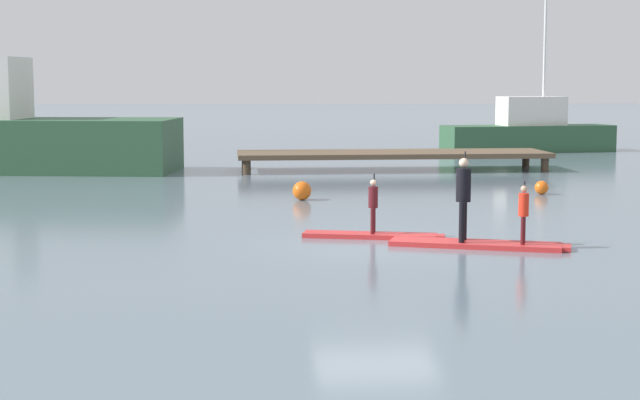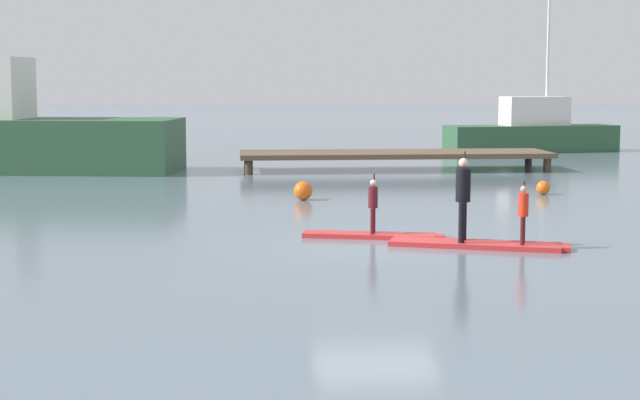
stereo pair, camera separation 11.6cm
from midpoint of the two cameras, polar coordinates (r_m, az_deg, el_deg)
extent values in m
plane|color=slate|center=(20.38, 3.03, -2.61)|extent=(240.00, 240.00, 0.00)
cube|color=red|center=(21.44, 2.65, -2.00)|extent=(2.86, 1.24, 0.10)
cube|color=red|center=(21.33, 6.54, -2.09)|extent=(0.33, 0.44, 0.09)
cylinder|color=#4C1419|center=(21.50, 2.88, -1.12)|extent=(0.08, 0.08, 0.54)
cylinder|color=#4C1419|center=(21.27, 2.81, -1.20)|extent=(0.08, 0.08, 0.54)
cylinder|color=#4C1419|center=(21.32, 2.85, 0.16)|extent=(0.24, 0.24, 0.45)
sphere|color=beige|center=(21.29, 2.86, 0.98)|extent=(0.13, 0.13, 0.13)
cylinder|color=black|center=(21.51, 2.90, -0.17)|extent=(0.03, 0.03, 1.24)
cube|color=black|center=(21.58, 2.89, -1.57)|extent=(0.06, 0.14, 0.18)
cube|color=red|center=(20.51, 8.56, -2.47)|extent=(3.46, 1.89, 0.10)
cube|color=red|center=(20.42, 13.44, -2.63)|extent=(0.41, 0.60, 0.09)
cylinder|color=black|center=(20.64, 7.93, -1.14)|extent=(0.12, 0.12, 0.80)
cylinder|color=black|center=(20.30, 7.82, -1.27)|extent=(0.12, 0.12, 0.80)
cylinder|color=black|center=(20.39, 7.91, 0.83)|extent=(0.38, 0.38, 0.66)
sphere|color=beige|center=(20.34, 7.93, 2.08)|extent=(0.19, 0.19, 0.19)
cylinder|color=black|center=(20.63, 7.96, 0.24)|extent=(0.03, 0.03, 1.79)
cube|color=black|center=(20.73, 7.93, -1.97)|extent=(0.08, 0.14, 0.18)
cylinder|color=#4C1419|center=(20.51, 11.20, -1.61)|extent=(0.08, 0.08, 0.55)
cylinder|color=#4C1419|center=(20.28, 11.16, -1.71)|extent=(0.08, 0.08, 0.55)
cylinder|color=red|center=(20.33, 11.21, -0.26)|extent=(0.26, 0.26, 0.45)
sphere|color=tan|center=(20.29, 11.24, 0.61)|extent=(0.13, 0.13, 0.13)
cylinder|color=black|center=(20.52, 11.23, -0.66)|extent=(0.03, 0.03, 1.22)
cube|color=black|center=(20.59, 11.20, -2.10)|extent=(0.08, 0.14, 0.18)
cube|color=#2D5638|center=(48.02, 11.53, 3.41)|extent=(8.13, 3.07, 1.23)
cube|color=white|center=(48.03, 11.73, 4.92)|extent=(3.10, 1.88, 1.32)
cylinder|color=silver|center=(48.28, 12.45, 8.43)|extent=(0.12, 0.12, 4.60)
cube|color=brown|center=(37.41, 4.01, 2.59)|extent=(11.37, 2.95, 0.18)
cylinder|color=#473828|center=(35.78, -4.23, 1.99)|extent=(0.28, 0.28, 0.69)
cylinder|color=#473828|center=(38.12, -4.30, 2.28)|extent=(0.28, 0.28, 0.69)
cylinder|color=#473828|center=(37.55, 12.44, 2.07)|extent=(0.28, 0.28, 0.69)
cylinder|color=#473828|center=(39.78, 11.41, 2.35)|extent=(0.28, 0.28, 0.69)
sphere|color=orange|center=(28.10, -1.14, 0.53)|extent=(0.52, 0.52, 0.52)
sphere|color=orange|center=(30.19, 12.23, 0.69)|extent=(0.40, 0.40, 0.40)
camera|label=1|loc=(0.06, -90.15, -0.02)|focal=56.95mm
camera|label=2|loc=(0.06, 89.85, 0.02)|focal=56.95mm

